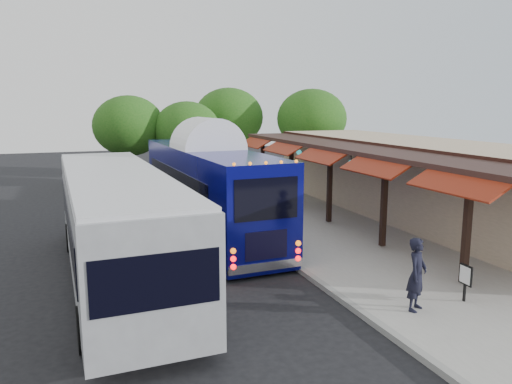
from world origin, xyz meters
name	(u,v)px	position (x,y,z in m)	size (l,w,h in m)	color
ground	(286,263)	(0.00, 0.00, 0.00)	(90.00, 90.00, 0.00)	black
sidewalk	(353,223)	(5.00, 4.00, 0.07)	(10.00, 40.00, 0.15)	#9E9B93
curb	(248,232)	(0.05, 4.00, 0.07)	(0.20, 40.00, 0.16)	gray
station_shelter	(418,179)	(8.38, 4.00, 1.85)	(8.15, 20.00, 3.60)	tan
coach_bus	(208,185)	(-1.45, 4.60, 2.03)	(2.95, 11.89, 3.77)	#08095F
city_bus	(117,221)	(-5.42, 0.26, 1.83)	(3.06, 12.42, 3.32)	gray
ped_a	(417,274)	(1.34, -5.00, 1.08)	(0.68, 0.45, 1.86)	black
ped_b	(262,208)	(0.60, 3.84, 1.08)	(0.91, 0.71, 1.87)	black
ped_c	(261,199)	(1.47, 6.28, 0.98)	(0.97, 0.41, 1.66)	black
ped_d	(246,181)	(2.52, 11.39, 1.04)	(1.14, 0.66, 1.77)	black
sign_board	(466,277)	(2.89, -5.00, 0.83)	(0.07, 0.46, 1.00)	black
tree_left	(187,130)	(0.50, 17.00, 3.64)	(4.27, 4.27, 5.46)	#382314
tree_mid	(229,117)	(4.44, 20.59, 4.31)	(5.05, 5.05, 6.47)	#382314
tree_right	(312,119)	(9.64, 17.51, 4.24)	(4.96, 4.96, 6.36)	#382314
tree_far	(129,126)	(-2.99, 18.35, 3.89)	(4.56, 4.56, 5.84)	#382314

